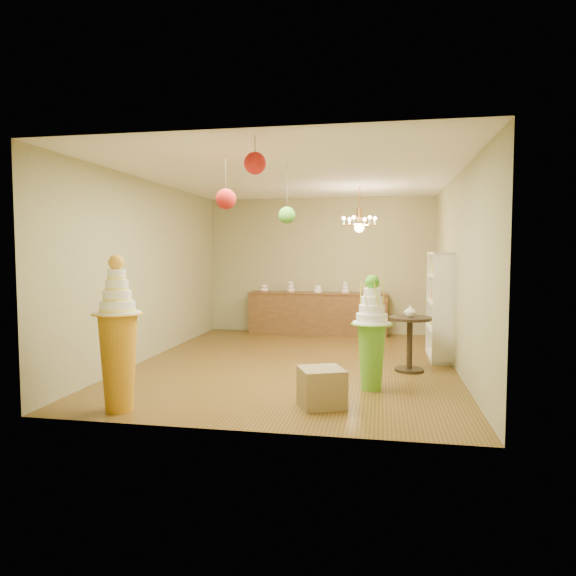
% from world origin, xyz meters
% --- Properties ---
extents(floor, '(6.50, 6.50, 0.00)m').
position_xyz_m(floor, '(0.00, 0.00, 0.00)').
color(floor, brown).
rests_on(floor, ground).
extents(ceiling, '(6.50, 6.50, 0.00)m').
position_xyz_m(ceiling, '(0.00, 0.00, 3.00)').
color(ceiling, white).
rests_on(ceiling, ground).
extents(wall_back, '(5.00, 0.04, 3.00)m').
position_xyz_m(wall_back, '(0.00, 3.25, 1.50)').
color(wall_back, tan).
rests_on(wall_back, ground).
extents(wall_front, '(5.00, 0.04, 3.00)m').
position_xyz_m(wall_front, '(0.00, -3.25, 1.50)').
color(wall_front, tan).
rests_on(wall_front, ground).
extents(wall_left, '(0.04, 6.50, 3.00)m').
position_xyz_m(wall_left, '(-2.50, 0.00, 1.50)').
color(wall_left, tan).
rests_on(wall_left, ground).
extents(wall_right, '(0.04, 6.50, 3.00)m').
position_xyz_m(wall_right, '(2.50, 0.00, 1.50)').
color(wall_right, tan).
rests_on(wall_right, ground).
extents(pedestal_green, '(0.63, 0.63, 1.51)m').
position_xyz_m(pedestal_green, '(1.25, -1.43, 0.64)').
color(pedestal_green, '#60AA25').
rests_on(pedestal_green, floor).
extents(pedestal_orange, '(0.57, 0.57, 1.77)m').
position_xyz_m(pedestal_orange, '(-1.55, -2.85, 0.71)').
color(pedestal_orange, orange).
rests_on(pedestal_orange, floor).
extents(burlap_riser, '(0.64, 0.64, 0.45)m').
position_xyz_m(burlap_riser, '(0.69, -2.26, 0.22)').
color(burlap_riser, olive).
rests_on(burlap_riser, floor).
extents(sideboard, '(3.04, 0.54, 1.16)m').
position_xyz_m(sideboard, '(0.00, 2.97, 0.48)').
color(sideboard, brown).
rests_on(sideboard, floor).
extents(shelving_unit, '(0.33, 1.20, 1.80)m').
position_xyz_m(shelving_unit, '(2.34, 0.80, 0.90)').
color(shelving_unit, beige).
rests_on(shelving_unit, floor).
extents(round_table, '(0.76, 0.76, 0.83)m').
position_xyz_m(round_table, '(1.80, -0.28, 0.53)').
color(round_table, black).
rests_on(round_table, floor).
extents(vase, '(0.21, 0.21, 0.18)m').
position_xyz_m(vase, '(1.80, -0.28, 0.92)').
color(vase, beige).
rests_on(vase, round_table).
extents(pom_red_left, '(0.25, 0.25, 0.67)m').
position_xyz_m(pom_red_left, '(-0.53, -2.02, 2.45)').
color(pom_red_left, '#3F372D').
rests_on(pom_red_left, ceiling).
extents(pom_green_mid, '(0.23, 0.23, 0.81)m').
position_xyz_m(pom_green_mid, '(0.09, -1.22, 2.31)').
color(pom_green_mid, '#3F372D').
rests_on(pom_green_mid, ceiling).
extents(pom_red_right, '(0.23, 0.23, 0.40)m').
position_xyz_m(pom_red_right, '(0.06, -2.92, 2.72)').
color(pom_red_right, '#3F372D').
rests_on(pom_red_right, ceiling).
extents(chandelier, '(0.78, 0.78, 0.85)m').
position_xyz_m(chandelier, '(0.95, 1.40, 2.30)').
color(chandelier, '#CF8D49').
rests_on(chandelier, ceiling).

